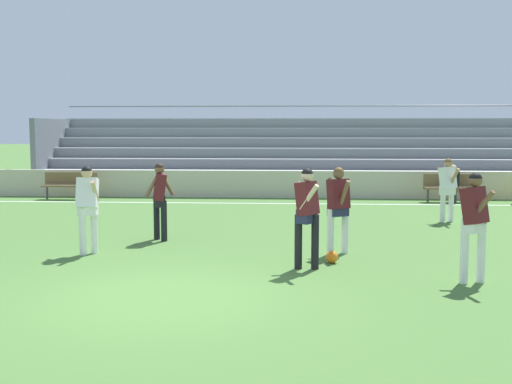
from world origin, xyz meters
name	(u,v)px	position (x,y,z in m)	size (l,w,h in m)	color
ground_plane	(162,297)	(0.00, 0.00, 0.00)	(160.00, 160.00, 0.00)	#477033
field_line_sideline	(236,203)	(0.00, 11.13, 0.00)	(44.00, 0.12, 0.01)	white
sideline_wall	(241,184)	(0.00, 12.82, 0.46)	(48.00, 0.16, 0.93)	beige
bleacher_stand	(328,152)	(3.12, 15.82, 1.46)	(21.87, 4.20, 3.32)	#B2B2B7
bench_near_wall_gap	(70,183)	(-5.66, 11.94, 0.55)	(1.80, 0.40, 0.90)	brown
bench_centre_sideline	(452,185)	(6.94, 11.94, 0.55)	(1.80, 0.40, 0.90)	brown
spectator_seated	(453,181)	(6.94, 11.83, 0.70)	(0.36, 0.42, 1.21)	#2D2D38
player_dark_trailing_run	(307,209)	(2.09, 1.91, 1.03)	(0.45, 0.66, 1.72)	black
player_dark_wide_left	(338,203)	(2.70, 3.23, 0.99)	(0.47, 0.67, 1.66)	white
player_dark_wide_right	(160,195)	(-0.98, 4.47, 0.98)	(0.58, 0.46, 1.65)	black
player_white_challenging	(88,202)	(-2.03, 2.92, 1.00)	(0.46, 0.57, 1.68)	white
player_white_dropping_back	(448,184)	(5.75, 7.55, 0.96)	(0.49, 0.63, 1.62)	white
player_dark_overlapping	(474,217)	(4.64, 1.11, 1.03)	(0.49, 0.70, 1.72)	white
soccer_ball	(332,257)	(2.55, 2.40, 0.11)	(0.22, 0.22, 0.22)	orange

